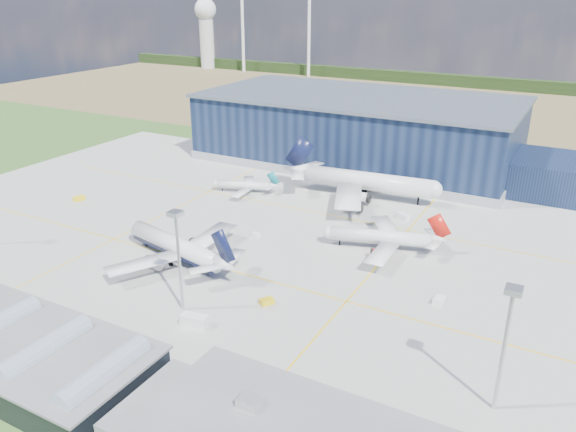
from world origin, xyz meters
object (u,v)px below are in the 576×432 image
Objects in this scene: airliner_red at (380,230)px; light_mast_center at (178,245)px; airliner_navy at (175,237)px; gse_cart_a at (439,301)px; gse_van_b at (403,217)px; gse_cart_b at (256,235)px; airliner_regional at (243,181)px; gse_tug_b at (267,302)px; gse_tug_c at (342,184)px; light_mast_east at (507,330)px; gse_van_a at (194,321)px; airliner_widebody at (367,172)px; car_b at (188,375)px; hangar at (365,133)px; gse_tug_a at (79,199)px.

light_mast_center is at bearing 44.25° from airliner_red.
airliner_navy reaches higher than gse_cart_a.
gse_cart_b is (-32.17, -32.12, -0.38)m from gse_van_b.
gse_tug_b is at bearing 106.83° from airliner_regional.
airliner_navy is 13.95× the size of gse_tug_c.
gse_tug_c is (27.06, 22.00, -3.22)m from airliner_regional.
light_mast_east reaches higher than gse_van_a.
airliner_red is at bearing -153.08° from gse_van_b.
gse_tug_b is (31.21, -7.41, -6.08)m from airliner_navy.
light_mast_center is 0.42× the size of airliner_widebody.
airliner_navy is at bearing 18.43° from car_b.
gse_tug_b is at bearing -145.28° from gse_cart_a.
airliner_widebody is at bearing 83.68° from light_mast_center.
airliner_navy is at bearing 166.90° from gse_van_b.
gse_cart_a reaches higher than car_b.
airliner_navy is 71.80m from airliner_widebody.
light_mast_center is 1.00× the size of light_mast_east.
light_mast_center reaches higher than gse_van_b.
gse_cart_a is (33.37, 18.59, 0.03)m from gse_tug_b.
airliner_widebody is (-55.59, 85.00, -6.46)m from light_mast_east.
gse_van_b is at bearing -57.59° from hangar.
airliner_navy is at bearing 167.52° from light_mast_east.
airliner_red is 10.42× the size of car_b.
gse_van_a is 1.92× the size of gse_tug_c.
car_b is at bearing -160.06° from light_mast_east.
hangar is 109.78m from gse_tug_a.
light_mast_east is 0.42× the size of airliner_widebody.
hangar is at bearing -132.00° from airliner_regional.
light_mast_center is 76.81m from airliner_regional.
gse_van_b reaches higher than gse_tug_c.
airliner_regional is at bearing -128.21° from gse_tug_c.
gse_cart_a is (42.07, 33.15, -0.56)m from gse_van_a.
gse_van_a is at bearing 10.27° from car_b.
gse_tug_b is at bearing -40.95° from gse_van_a.
airliner_red is at bearing -31.34° from gse_van_a.
light_mast_east reaches higher than gse_cart_b.
airliner_red is (34.16, -75.40, -6.07)m from hangar.
gse_cart_a is at bearing 119.37° from airliner_red.
hangar is 6.30× the size of light_mast_center.
light_mast_center is 0.56× the size of airliner_navy.
hangar is 63.23m from gse_van_b.
gse_cart_a is (48.27, 29.18, -14.75)m from light_mast_center.
gse_van_b is (11.31, 61.60, 0.32)m from gse_tug_b.
car_b is (5.98, -103.00, -8.43)m from airliner_widebody.
light_mast_center is at bearing -86.70° from hangar.
light_mast_east reaches higher than gse_tug_c.
gse_cart_b is (1.23, -84.74, -11.03)m from hangar.
airliner_red is at bearing -131.23° from airliner_navy.
car_b is (15.39, -18.00, -14.89)m from light_mast_center.
airliner_red is 10.81× the size of gse_cart_a.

